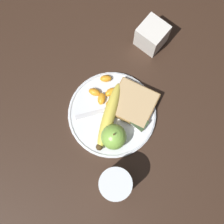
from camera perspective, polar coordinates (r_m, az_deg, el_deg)
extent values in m
plane|color=#332116|center=(0.88, 0.00, -0.48)|extent=(3.00, 3.00, 0.00)
cylinder|color=silver|center=(0.87, 0.00, -0.39)|extent=(0.25, 0.25, 0.01)
torus|color=silver|center=(0.86, 0.00, -0.31)|extent=(0.24, 0.24, 0.01)
cylinder|color=silver|center=(0.80, 0.61, -13.06)|extent=(0.08, 0.08, 0.10)
cylinder|color=yellow|center=(0.81, 0.60, -13.06)|extent=(0.07, 0.07, 0.08)
sphere|color=#84BC47|center=(0.82, 0.33, -4.57)|extent=(0.07, 0.07, 0.07)
cylinder|color=brown|center=(0.78, 0.34, -4.14)|extent=(0.00, 0.00, 0.01)
ellipsoid|color=#E0CC4C|center=(0.85, -0.57, -0.61)|extent=(0.11, 0.19, 0.03)
sphere|color=#473319|center=(0.83, -2.34, -6.42)|extent=(0.02, 0.02, 0.02)
cube|color=olive|center=(0.86, 3.87, 1.58)|extent=(0.14, 0.13, 0.02)
cube|color=tan|center=(0.86, 3.87, 1.58)|extent=(0.13, 0.13, 0.02)
cube|color=silver|center=(0.86, -2.99, -0.10)|extent=(0.08, 0.10, 0.00)
cube|color=silver|center=(0.87, 2.33, 1.25)|extent=(0.05, 0.06, 0.00)
cube|color=white|center=(0.85, 4.98, -2.03)|extent=(0.04, 0.03, 0.02)
cube|color=#334728|center=(0.84, 5.04, -1.89)|extent=(0.04, 0.03, 0.00)
ellipsoid|color=orange|center=(0.86, -0.14, 1.65)|extent=(0.03, 0.04, 0.02)
ellipsoid|color=orange|center=(0.86, 0.80, 1.50)|extent=(0.03, 0.04, 0.02)
ellipsoid|color=orange|center=(0.87, -1.94, 2.45)|extent=(0.04, 0.04, 0.02)
ellipsoid|color=orange|center=(0.87, -0.30, 3.67)|extent=(0.03, 0.04, 0.02)
ellipsoid|color=orange|center=(0.88, -1.13, 6.14)|extent=(0.04, 0.04, 0.02)
ellipsoid|color=orange|center=(0.87, -3.23, 3.66)|extent=(0.04, 0.03, 0.02)
ellipsoid|color=orange|center=(0.87, 0.60, 2.77)|extent=(0.03, 0.04, 0.02)
cube|color=silver|center=(0.92, 7.29, 13.69)|extent=(0.07, 0.07, 0.08)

